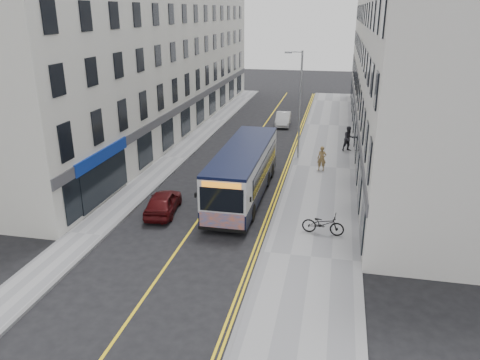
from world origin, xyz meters
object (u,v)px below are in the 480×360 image
at_px(city_bus, 244,171).
at_px(pedestrian_near, 322,158).
at_px(car_white, 283,119).
at_px(car_maroon, 163,202).
at_px(pedestrian_far, 349,139).
at_px(bicycle, 323,224).
at_px(streetlamp, 299,101).

distance_m(city_bus, pedestrian_near, 7.30).
distance_m(car_white, car_maroon, 22.75).
bearing_deg(pedestrian_far, city_bus, -147.85).
height_order(pedestrian_far, car_maroon, pedestrian_far).
relative_size(pedestrian_far, car_white, 0.51).
xyz_separation_m(city_bus, car_maroon, (-3.91, -3.19, -1.06)).
xyz_separation_m(pedestrian_far, car_maroon, (-10.16, -14.29, -0.47)).
bearing_deg(bicycle, car_maroon, 88.85).
bearing_deg(pedestrian_near, pedestrian_far, 74.72).
xyz_separation_m(streetlamp, car_maroon, (-6.33, -11.75, -3.74)).
xyz_separation_m(pedestrian_near, car_white, (-4.32, 13.41, -0.34)).
bearing_deg(pedestrian_near, streetlamp, 129.47).
height_order(city_bus, pedestrian_far, city_bus).
relative_size(streetlamp, car_maroon, 2.11).
xyz_separation_m(pedestrian_far, car_white, (-6.19, 8.10, -0.48)).
bearing_deg(bicycle, streetlamp, 16.61).
bearing_deg(streetlamp, pedestrian_far, 33.61).
distance_m(streetlamp, city_bus, 9.29).
xyz_separation_m(streetlamp, pedestrian_far, (3.83, 2.55, -3.27)).
distance_m(streetlamp, pedestrian_near, 4.81).
bearing_deg(streetlamp, car_white, 102.48).
relative_size(pedestrian_near, car_maroon, 0.45).
bearing_deg(streetlamp, city_bus, -105.78).
bearing_deg(city_bus, pedestrian_near, 52.88).
relative_size(streetlamp, city_bus, 0.74).
bearing_deg(city_bus, bicycle, -40.72).
bearing_deg(car_maroon, city_bus, -147.74).
bearing_deg(car_white, bicycle, -81.11).
distance_m(pedestrian_far, car_white, 10.21).
bearing_deg(streetlamp, bicycle, -78.97).
xyz_separation_m(bicycle, pedestrian_far, (1.34, 15.33, 0.44)).
bearing_deg(city_bus, streetlamp, 74.22).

